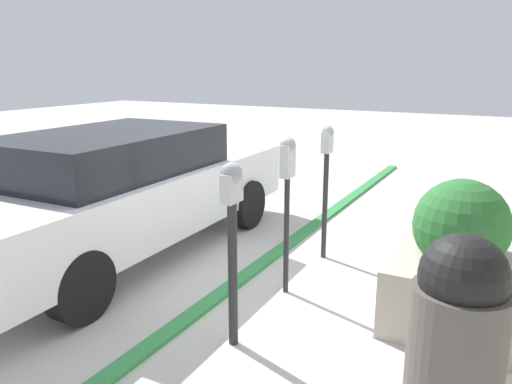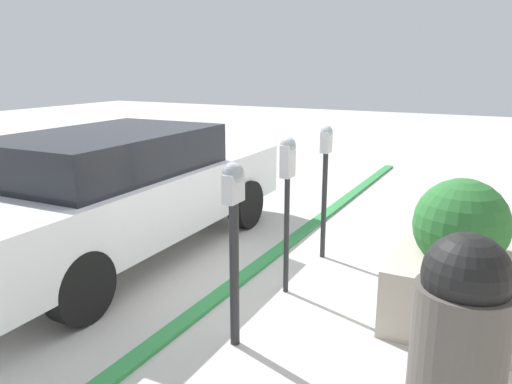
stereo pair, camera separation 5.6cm
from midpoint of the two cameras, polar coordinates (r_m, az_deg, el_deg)
ground_plane at (r=5.18m, az=-1.02°, el=-10.52°), size 40.00×40.00×0.00m
curb_strip at (r=5.21m, az=-1.80°, el=-10.14°), size 13.50×0.16×0.04m
parking_meter_nearest at (r=3.78m, az=-2.32°, el=-3.51°), size 0.20×0.17×1.49m
parking_meter_second at (r=4.66m, az=3.94°, el=1.51°), size 0.17×0.14×1.54m
parking_meter_middle at (r=5.62m, az=8.32°, el=2.80°), size 0.16×0.13×1.53m
planter_box at (r=4.73m, az=22.32°, el=-7.54°), size 1.42×1.03×1.25m
parked_car_front at (r=5.99m, az=-14.85°, el=0.34°), size 4.81×1.87×1.46m
trash_bin at (r=3.35m, az=22.48°, el=-14.58°), size 0.58×0.58×1.24m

